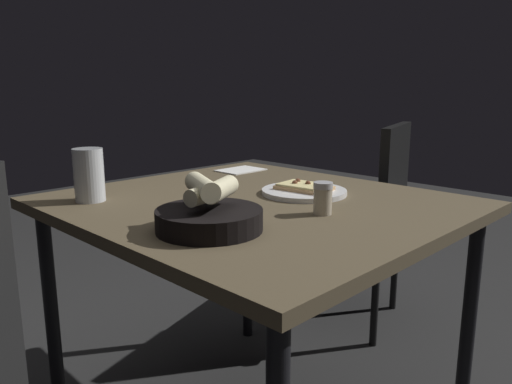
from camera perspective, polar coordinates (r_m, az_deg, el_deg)
dining_table at (r=1.36m, az=0.01°, el=-3.56°), size 0.93×1.02×0.73m
pizza_plate at (r=1.42m, az=5.58°, el=0.16°), size 0.24×0.24×0.04m
bread_basket at (r=1.06m, az=-5.49°, el=-2.55°), size 0.23×0.23×0.12m
beer_glass at (r=1.40m, az=-18.72°, el=1.53°), size 0.08×0.08×0.14m
pepper_shaker at (r=1.20m, az=7.72°, el=-0.92°), size 0.05×0.05×0.08m
napkin at (r=1.81m, az=-1.77°, el=2.55°), size 0.16×0.12×0.00m
chair_far at (r=2.16m, az=12.43°, el=-2.29°), size 0.55×0.55×0.88m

